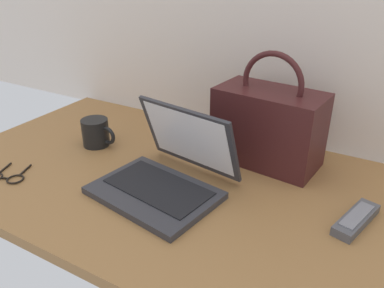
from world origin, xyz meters
TOP-DOWN VIEW (x-y plane):
  - desk at (0.00, 0.00)m, footprint 1.60×0.76m
  - laptop at (-0.10, -0.05)m, footprint 0.35×0.34m
  - coffee_mug at (-0.44, 0.05)m, footprint 0.12×0.09m
  - remote_control_near at (0.36, 0.04)m, footprint 0.09×0.17m
  - remote_control_far at (-0.26, 0.23)m, footprint 0.09×0.17m
  - eyeglasses at (-0.52, -0.23)m, footprint 0.12×0.13m
  - handbag at (0.07, 0.22)m, footprint 0.32×0.19m

SIDE VIEW (x-z plane):
  - desk at x=0.00m, z-range 0.00..0.03m
  - eyeglasses at x=-0.52m, z-range 0.03..0.04m
  - remote_control_near at x=0.36m, z-range 0.03..0.05m
  - remote_control_far at x=-0.26m, z-range 0.03..0.05m
  - laptop at x=-0.10m, z-range -0.03..0.18m
  - coffee_mug at x=-0.44m, z-range 0.03..0.12m
  - handbag at x=0.07m, z-range -0.02..0.31m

